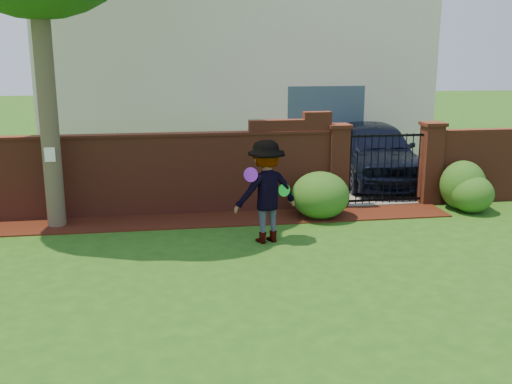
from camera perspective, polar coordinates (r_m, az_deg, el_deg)
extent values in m
cube|color=#245314|center=(9.29, 0.44, -8.39)|extent=(80.00, 80.00, 0.01)
cube|color=#361209|center=(12.34, -6.44, -2.77)|extent=(11.10, 1.08, 0.03)
cube|color=maroon|center=(12.79, -12.06, 1.46)|extent=(8.70, 0.25, 1.70)
cube|color=maroon|center=(12.89, 3.30, 6.34)|extent=(1.80, 0.25, 0.30)
cube|color=maroon|center=(13.00, 5.92, 7.37)|extent=(0.60, 0.25, 0.16)
cube|color=maroon|center=(12.64, -12.25, 5.36)|extent=(8.70, 0.31, 0.06)
cube|color=maroon|center=(15.07, 23.38, 2.45)|extent=(4.00, 0.25, 1.70)
cube|color=maroon|center=(13.31, 7.88, 2.32)|extent=(0.42, 0.42, 1.80)
cube|color=maroon|center=(13.16, 8.02, 6.34)|extent=(0.50, 0.50, 0.08)
cube|color=maroon|center=(14.10, 16.49, 2.52)|extent=(0.42, 0.42, 1.80)
cube|color=maroon|center=(13.96, 16.75, 6.30)|extent=(0.50, 0.50, 0.08)
cylinder|color=black|center=(13.41, 9.07, 2.14)|extent=(0.02, 0.02, 1.60)
cylinder|color=black|center=(13.46, 9.73, 2.16)|extent=(0.02, 0.02, 1.60)
cylinder|color=black|center=(13.51, 10.38, 2.18)|extent=(0.02, 0.02, 1.60)
cylinder|color=black|center=(13.56, 11.02, 2.19)|extent=(0.02, 0.02, 1.60)
cylinder|color=black|center=(13.62, 11.66, 2.21)|extent=(0.02, 0.02, 1.60)
cylinder|color=black|center=(13.68, 12.30, 2.22)|extent=(0.02, 0.02, 1.60)
cylinder|color=black|center=(13.73, 12.93, 2.24)|extent=(0.02, 0.02, 1.60)
cylinder|color=black|center=(13.80, 13.56, 2.25)|extent=(0.02, 0.02, 1.60)
cylinder|color=black|center=(13.86, 14.18, 2.27)|extent=(0.02, 0.02, 1.60)
cylinder|color=black|center=(13.92, 14.79, 2.28)|extent=(0.02, 0.02, 1.60)
cylinder|color=black|center=(13.99, 15.40, 2.29)|extent=(0.02, 0.02, 1.60)
cube|color=black|center=(13.83, 12.15, -0.74)|extent=(1.78, 0.03, 0.05)
cube|color=black|center=(13.55, 12.46, 5.33)|extent=(1.78, 0.03, 0.05)
cube|color=gray|center=(17.55, 7.51, 2.08)|extent=(3.20, 8.00, 0.01)
cube|color=#F3E5CC|center=(20.64, -2.26, 12.27)|extent=(12.00, 6.00, 6.00)
cube|color=#384C5B|center=(18.36, 6.71, 6.39)|extent=(2.40, 0.12, 2.40)
imported|color=black|center=(15.91, 11.51, 3.71)|extent=(2.33, 4.95, 1.63)
cylinder|color=#4A3E2D|center=(12.10, -19.89, 12.94)|extent=(0.36, 0.36, 7.00)
cube|color=white|center=(12.07, -19.29, 3.43)|extent=(0.20, 0.01, 0.28)
ellipsoid|color=#1B5319|center=(12.45, 6.23, -0.31)|extent=(1.22, 1.22, 0.99)
ellipsoid|color=#1B5319|center=(13.87, 19.34, 0.63)|extent=(0.99, 0.99, 1.09)
ellipsoid|color=#1B5319|center=(13.68, 20.12, -0.17)|extent=(0.93, 0.93, 0.83)
imported|color=gray|center=(10.74, 1.04, 0.00)|extent=(1.37, 1.02, 1.90)
cylinder|color=purple|center=(10.43, -0.51, 1.68)|extent=(0.27, 0.13, 0.26)
cylinder|color=green|center=(10.77, 2.72, 0.20)|extent=(0.25, 0.12, 0.24)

